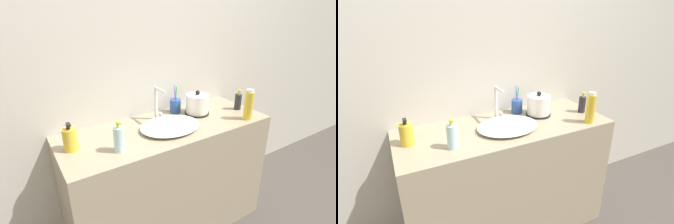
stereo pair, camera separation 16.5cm
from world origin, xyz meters
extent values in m
cube|color=beige|center=(0.00, 0.54, 1.30)|extent=(6.00, 0.04, 2.60)
cube|color=gray|center=(0.00, 0.26, 0.42)|extent=(1.39, 0.52, 0.84)
ellipsoid|color=white|center=(-0.01, 0.22, 0.86)|extent=(0.40, 0.31, 0.04)
cylinder|color=silver|center=(-0.01, 0.40, 0.95)|extent=(0.02, 0.02, 0.23)
cylinder|color=silver|center=(-0.01, 0.34, 1.06)|extent=(0.02, 0.12, 0.02)
cylinder|color=silver|center=(0.03, 0.40, 0.86)|extent=(0.02, 0.02, 0.04)
cylinder|color=black|center=(0.29, 0.33, 0.84)|extent=(0.17, 0.17, 0.01)
cylinder|color=white|center=(0.29, 0.33, 0.91)|extent=(0.16, 0.16, 0.14)
sphere|color=black|center=(0.29, 0.33, 1.00)|extent=(0.03, 0.03, 0.03)
cylinder|color=#2D519E|center=(0.17, 0.43, 0.89)|extent=(0.08, 0.08, 0.10)
cylinder|color=#B24CCC|center=(0.16, 0.42, 0.96)|extent=(0.01, 0.01, 0.16)
cylinder|color=green|center=(0.18, 0.44, 0.95)|extent=(0.02, 0.02, 0.15)
cylinder|color=#338CE0|center=(0.17, 0.42, 0.96)|extent=(0.03, 0.01, 0.16)
cylinder|color=silver|center=(-0.39, 0.14, 0.91)|extent=(0.06, 0.06, 0.14)
cylinder|color=gold|center=(-0.39, 0.14, 0.99)|extent=(0.02, 0.02, 0.02)
cube|color=gold|center=(-0.39, 0.13, 1.01)|extent=(0.01, 0.03, 0.01)
cylinder|color=gold|center=(0.52, 0.07, 0.93)|extent=(0.06, 0.06, 0.19)
cylinder|color=white|center=(0.52, 0.07, 1.04)|extent=(0.04, 0.04, 0.02)
cylinder|color=#28282D|center=(0.60, 0.23, 0.90)|extent=(0.05, 0.05, 0.12)
cylinder|color=gold|center=(0.60, 0.23, 0.96)|extent=(0.01, 0.01, 0.02)
cube|color=gold|center=(0.60, 0.22, 0.98)|extent=(0.01, 0.03, 0.01)
cylinder|color=gold|center=(-0.60, 0.29, 0.90)|extent=(0.07, 0.07, 0.13)
cylinder|color=black|center=(-0.60, 0.29, 0.97)|extent=(0.02, 0.02, 0.02)
cube|color=black|center=(-0.60, 0.28, 0.99)|extent=(0.02, 0.04, 0.01)
camera|label=1|loc=(-0.83, -1.03, 1.57)|focal=28.00mm
camera|label=2|loc=(-0.68, -1.11, 1.57)|focal=28.00mm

